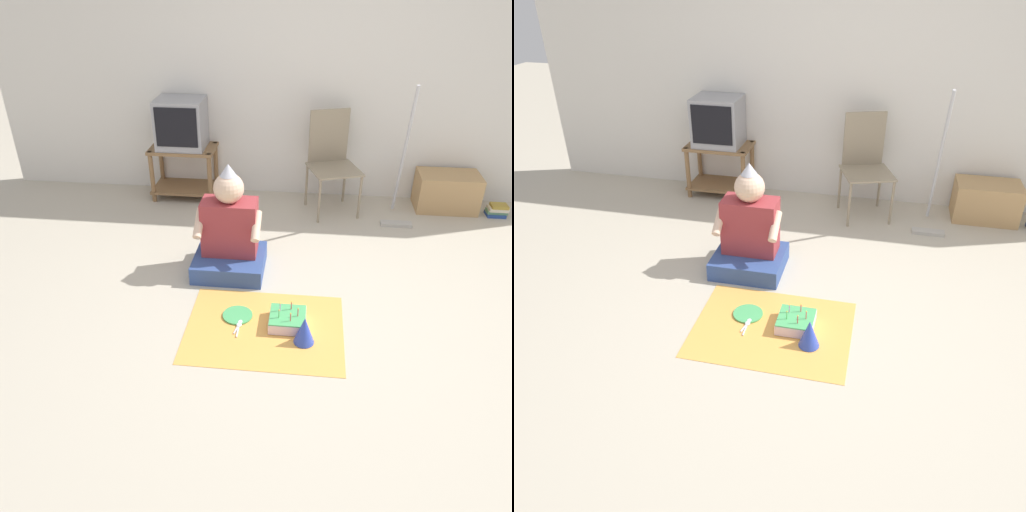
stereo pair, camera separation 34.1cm
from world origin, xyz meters
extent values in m
plane|color=#BCB29E|center=(0.00, 0.00, 0.00)|extent=(16.00, 16.00, 0.00)
cube|color=silver|center=(0.00, 2.22, 1.27)|extent=(6.40, 0.06, 2.55)
cube|color=olive|center=(-1.33, 1.99, 0.50)|extent=(0.64, 0.40, 0.03)
cube|color=olive|center=(-1.33, 1.99, 0.09)|extent=(0.64, 0.40, 0.02)
cylinder|color=olive|center=(-1.61, 1.82, 0.26)|extent=(0.04, 0.04, 0.51)
cylinder|color=olive|center=(-1.04, 1.82, 0.26)|extent=(0.04, 0.04, 0.51)
cylinder|color=olive|center=(-1.61, 2.16, 0.26)|extent=(0.04, 0.04, 0.51)
cylinder|color=olive|center=(-1.04, 2.16, 0.26)|extent=(0.04, 0.04, 0.51)
cube|color=#99999E|center=(-1.33, 1.99, 0.75)|extent=(0.45, 0.38, 0.46)
cube|color=black|center=(-1.33, 1.80, 0.76)|extent=(0.39, 0.01, 0.36)
cube|color=gray|center=(0.14, 1.78, 0.43)|extent=(0.54, 0.54, 0.02)
cube|color=gray|center=(0.07, 1.97, 0.68)|extent=(0.36, 0.14, 0.50)
cylinder|color=gray|center=(0.02, 1.53, 0.21)|extent=(0.02, 0.02, 0.43)
cylinder|color=gray|center=(0.39, 1.66, 0.21)|extent=(0.02, 0.02, 0.43)
cylinder|color=gray|center=(-0.11, 1.90, 0.21)|extent=(0.02, 0.02, 0.43)
cylinder|color=gray|center=(0.26, 2.03, 0.21)|extent=(0.02, 0.02, 0.43)
cube|color=tan|center=(1.23, 1.98, 0.18)|extent=(0.57, 0.36, 0.35)
cube|color=#B2ADA3|center=(0.73, 1.55, 0.01)|extent=(0.28, 0.09, 0.03)
cylinder|color=#B7B7BC|center=(0.73, 1.70, 0.64)|extent=(0.03, 0.33, 1.22)
cube|color=#284793|center=(1.69, 1.86, 0.01)|extent=(0.17, 0.13, 0.03)
cube|color=#60936B|center=(1.69, 1.86, 0.04)|extent=(0.18, 0.10, 0.03)
cube|color=beige|center=(1.70, 1.86, 0.07)|extent=(0.17, 0.13, 0.03)
cube|color=#A88933|center=(1.71, 1.86, 0.10)|extent=(0.15, 0.12, 0.03)
cube|color=#334C8C|center=(-0.66, 0.63, 0.07)|extent=(0.54, 0.49, 0.14)
cube|color=#993338|center=(-0.66, 0.68, 0.36)|extent=(0.41, 0.23, 0.43)
sphere|color=beige|center=(-0.66, 0.68, 0.67)|extent=(0.23, 0.23, 0.23)
cone|color=silver|center=(-0.66, 0.68, 0.81)|extent=(0.12, 0.12, 0.09)
cylinder|color=beige|center=(-0.87, 0.59, 0.43)|extent=(0.06, 0.23, 0.19)
cylinder|color=beige|center=(-0.45, 0.59, 0.43)|extent=(0.06, 0.23, 0.19)
cube|color=#EFA84C|center=(-0.32, -0.05, 0.00)|extent=(1.04, 0.80, 0.01)
cube|color=silver|center=(-0.17, 0.01, 0.04)|extent=(0.24, 0.24, 0.07)
cube|color=#4CB266|center=(-0.17, 0.01, 0.08)|extent=(0.24, 0.24, 0.01)
cylinder|color=#EA4C4C|center=(-0.11, 0.00, 0.11)|extent=(0.01, 0.01, 0.06)
sphere|color=#FFCC4C|center=(-0.11, 0.00, 0.15)|extent=(0.01, 0.01, 0.01)
cylinder|color=#EA4C4C|center=(-0.15, 0.07, 0.11)|extent=(0.01, 0.01, 0.06)
sphere|color=#FFCC4C|center=(-0.15, 0.07, 0.15)|extent=(0.01, 0.01, 0.01)
cylinder|color=#E58CCC|center=(-0.23, 0.04, 0.11)|extent=(0.01, 0.01, 0.06)
sphere|color=#FFCC4C|center=(-0.23, 0.04, 0.15)|extent=(0.01, 0.01, 0.01)
cylinder|color=#66C666|center=(-0.23, -0.03, 0.11)|extent=(0.01, 0.01, 0.06)
sphere|color=#FFCC4C|center=(-0.23, -0.03, 0.15)|extent=(0.01, 0.01, 0.01)
cylinder|color=#EA4C4C|center=(-0.15, -0.06, 0.11)|extent=(0.01, 0.01, 0.06)
sphere|color=#FFCC4C|center=(-0.15, -0.06, 0.15)|extent=(0.01, 0.01, 0.01)
cone|color=blue|center=(-0.06, -0.16, 0.10)|extent=(0.13, 0.13, 0.19)
cylinder|color=#4CB266|center=(-0.52, 0.06, 0.01)|extent=(0.20, 0.20, 0.01)
ellipsoid|color=white|center=(-0.49, -0.01, 0.01)|extent=(0.04, 0.05, 0.01)
cube|color=white|center=(-0.50, -0.08, 0.01)|extent=(0.03, 0.10, 0.01)
ellipsoid|color=white|center=(-0.49, -0.04, 0.01)|extent=(0.04, 0.05, 0.01)
cube|color=white|center=(-0.49, -0.11, 0.01)|extent=(0.01, 0.10, 0.01)
camera|label=1|loc=(-0.09, -2.61, 2.12)|focal=35.00mm
camera|label=2|loc=(0.25, -2.56, 2.12)|focal=35.00mm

